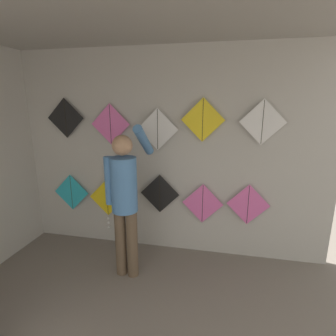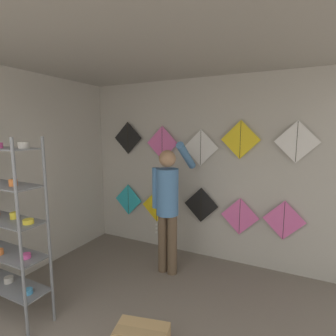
{
  "view_description": "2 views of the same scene",
  "coord_description": "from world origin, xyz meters",
  "px_view_note": "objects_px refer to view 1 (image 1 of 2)",
  "views": [
    {
      "loc": [
        0.9,
        0.52,
        2.1
      ],
      "look_at": [
        0.24,
        3.65,
        1.29
      ],
      "focal_mm": 28.0,
      "sensor_mm": 36.0,
      "label": 1
    },
    {
      "loc": [
        1.37,
        0.09,
        2.01
      ],
      "look_at": [
        -0.39,
        3.65,
        1.44
      ],
      "focal_mm": 28.0,
      "sensor_mm": 36.0,
      "label": 2
    }
  ],
  "objects_px": {
    "kite_0": "(71,192)",
    "kite_9": "(263,122)",
    "kite_4": "(248,205)",
    "kite_5": "(66,118)",
    "shopkeeper": "(125,195)",
    "kite_6": "(110,124)",
    "kite_7": "(158,129)",
    "kite_2": "(160,194)",
    "kite_3": "(203,204)",
    "kite_1": "(107,200)",
    "kite_8": "(203,120)"
  },
  "relations": [
    {
      "from": "kite_2",
      "to": "kite_3",
      "type": "distance_m",
      "value": 0.61
    },
    {
      "from": "kite_2",
      "to": "kite_7",
      "type": "height_order",
      "value": "kite_7"
    },
    {
      "from": "kite_5",
      "to": "kite_7",
      "type": "relative_size",
      "value": 1.0
    },
    {
      "from": "kite_0",
      "to": "kite_6",
      "type": "relative_size",
      "value": 1.0
    },
    {
      "from": "kite_5",
      "to": "kite_8",
      "type": "xyz_separation_m",
      "value": [
        1.93,
        0.0,
        0.0
      ]
    },
    {
      "from": "kite_0",
      "to": "kite_2",
      "type": "distance_m",
      "value": 1.38
    },
    {
      "from": "kite_3",
      "to": "kite_9",
      "type": "distance_m",
      "value": 1.31
    },
    {
      "from": "shopkeeper",
      "to": "kite_0",
      "type": "height_order",
      "value": "shopkeeper"
    },
    {
      "from": "kite_3",
      "to": "kite_4",
      "type": "distance_m",
      "value": 0.6
    },
    {
      "from": "kite_1",
      "to": "kite_9",
      "type": "distance_m",
      "value": 2.39
    },
    {
      "from": "kite_0",
      "to": "kite_4",
      "type": "bearing_deg",
      "value": 0.0
    },
    {
      "from": "kite_3",
      "to": "kite_6",
      "type": "xyz_separation_m",
      "value": [
        -1.29,
        0.0,
        1.05
      ]
    },
    {
      "from": "kite_3",
      "to": "kite_8",
      "type": "height_order",
      "value": "kite_8"
    },
    {
      "from": "shopkeeper",
      "to": "kite_8",
      "type": "bearing_deg",
      "value": 40.88
    },
    {
      "from": "kite_1",
      "to": "kite_7",
      "type": "bearing_deg",
      "value": 0.07
    },
    {
      "from": "kite_0",
      "to": "kite_9",
      "type": "distance_m",
      "value": 2.88
    },
    {
      "from": "kite_3",
      "to": "kite_5",
      "type": "relative_size",
      "value": 1.0
    },
    {
      "from": "kite_3",
      "to": "kite_4",
      "type": "bearing_deg",
      "value": 0.0
    },
    {
      "from": "kite_3",
      "to": "kite_5",
      "type": "bearing_deg",
      "value": 180.0
    },
    {
      "from": "kite_4",
      "to": "kite_9",
      "type": "xyz_separation_m",
      "value": [
        0.09,
        0.0,
        1.08
      ]
    },
    {
      "from": "kite_5",
      "to": "shopkeeper",
      "type": "bearing_deg",
      "value": -30.58
    },
    {
      "from": "kite_4",
      "to": "kite_5",
      "type": "bearing_deg",
      "value": 180.0
    },
    {
      "from": "kite_1",
      "to": "kite_7",
      "type": "relative_size",
      "value": 1.37
    },
    {
      "from": "kite_1",
      "to": "kite_4",
      "type": "relative_size",
      "value": 1.37
    },
    {
      "from": "kite_6",
      "to": "kite_9",
      "type": "xyz_separation_m",
      "value": [
        1.98,
        0.0,
        0.06
      ]
    },
    {
      "from": "kite_4",
      "to": "kite_5",
      "type": "distance_m",
      "value": 2.78
    },
    {
      "from": "kite_5",
      "to": "kite_6",
      "type": "bearing_deg",
      "value": 0.0
    },
    {
      "from": "shopkeeper",
      "to": "kite_6",
      "type": "distance_m",
      "value": 1.08
    },
    {
      "from": "shopkeeper",
      "to": "kite_7",
      "type": "height_order",
      "value": "kite_7"
    },
    {
      "from": "kite_0",
      "to": "kite_6",
      "type": "height_order",
      "value": "kite_6"
    },
    {
      "from": "kite_3",
      "to": "kite_7",
      "type": "xyz_separation_m",
      "value": [
        -0.62,
        0.0,
        1.0
      ]
    },
    {
      "from": "kite_0",
      "to": "kite_3",
      "type": "distance_m",
      "value": 1.98
    },
    {
      "from": "kite_2",
      "to": "kite_3",
      "type": "bearing_deg",
      "value": 0.0
    },
    {
      "from": "kite_5",
      "to": "kite_8",
      "type": "bearing_deg",
      "value": 0.0
    },
    {
      "from": "kite_0",
      "to": "kite_9",
      "type": "relative_size",
      "value": 1.0
    },
    {
      "from": "kite_3",
      "to": "kite_7",
      "type": "height_order",
      "value": "kite_7"
    },
    {
      "from": "kite_9",
      "to": "kite_0",
      "type": "bearing_deg",
      "value": 180.0
    },
    {
      "from": "shopkeeper",
      "to": "kite_4",
      "type": "bearing_deg",
      "value": 26.82
    },
    {
      "from": "shopkeeper",
      "to": "kite_6",
      "type": "bearing_deg",
      "value": 126.04
    },
    {
      "from": "kite_7",
      "to": "kite_8",
      "type": "bearing_deg",
      "value": 0.0
    },
    {
      "from": "shopkeeper",
      "to": "kite_1",
      "type": "distance_m",
      "value": 0.91
    },
    {
      "from": "kite_3",
      "to": "kite_6",
      "type": "bearing_deg",
      "value": 180.0
    },
    {
      "from": "kite_6",
      "to": "kite_7",
      "type": "distance_m",
      "value": 0.67
    },
    {
      "from": "kite_2",
      "to": "kite_3",
      "type": "xyz_separation_m",
      "value": [
        0.6,
        0.0,
        -0.1
      ]
    },
    {
      "from": "kite_5",
      "to": "kite_7",
      "type": "distance_m",
      "value": 1.34
    },
    {
      "from": "kite_0",
      "to": "kite_5",
      "type": "height_order",
      "value": "kite_5"
    },
    {
      "from": "kite_0",
      "to": "kite_3",
      "type": "bearing_deg",
      "value": 0.0
    },
    {
      "from": "kite_0",
      "to": "kite_4",
      "type": "distance_m",
      "value": 2.57
    },
    {
      "from": "kite_5",
      "to": "kite_6",
      "type": "relative_size",
      "value": 1.0
    },
    {
      "from": "kite_2",
      "to": "kite_5",
      "type": "xyz_separation_m",
      "value": [
        -1.36,
        0.0,
        1.03
      ]
    }
  ]
}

